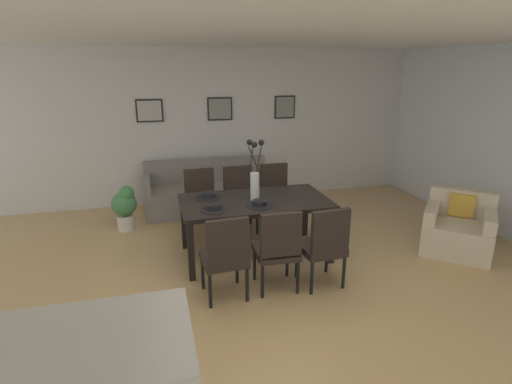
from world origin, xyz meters
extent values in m
plane|color=tan|center=(0.00, 0.00, 0.00)|extent=(9.00, 9.00, 0.00)
cube|color=silver|center=(0.00, 3.25, 1.30)|extent=(9.00, 0.10, 2.60)
cube|color=white|center=(0.00, 0.40, 2.64)|extent=(9.00, 7.20, 0.08)
cube|color=black|center=(0.11, 0.82, 0.71)|extent=(1.80, 0.99, 0.05)
cube|color=black|center=(0.95, 1.25, 0.34)|extent=(0.07, 0.07, 0.69)
cube|color=black|center=(-0.73, 1.25, 0.34)|extent=(0.07, 0.07, 0.69)
cube|color=black|center=(0.95, 0.38, 0.34)|extent=(0.07, 0.07, 0.69)
cube|color=black|center=(-0.73, 0.38, 0.34)|extent=(0.07, 0.07, 0.69)
cube|color=black|center=(-0.43, -0.01, 0.42)|extent=(0.47, 0.47, 0.08)
cube|color=black|center=(-0.42, -0.20, 0.68)|extent=(0.42, 0.09, 0.48)
cylinder|color=black|center=(-0.26, 0.19, 0.19)|extent=(0.04, 0.04, 0.38)
cylinder|color=black|center=(-0.64, 0.16, 0.19)|extent=(0.04, 0.04, 0.38)
cylinder|color=black|center=(-0.23, -0.19, 0.19)|extent=(0.04, 0.04, 0.38)
cylinder|color=black|center=(-0.61, -0.22, 0.19)|extent=(0.04, 0.04, 0.38)
cube|color=black|center=(-0.44, 1.63, 0.42)|extent=(0.46, 0.46, 0.08)
cube|color=black|center=(-0.45, 1.82, 0.68)|extent=(0.42, 0.08, 0.48)
cylinder|color=black|center=(-0.62, 1.44, 0.19)|extent=(0.04, 0.04, 0.38)
cylinder|color=black|center=(-0.24, 1.45, 0.19)|extent=(0.04, 0.04, 0.38)
cylinder|color=black|center=(-0.64, 1.82, 0.19)|extent=(0.04, 0.04, 0.38)
cylinder|color=black|center=(-0.26, 1.83, 0.19)|extent=(0.04, 0.04, 0.38)
cube|color=black|center=(0.13, 0.01, 0.42)|extent=(0.46, 0.46, 0.08)
cube|color=black|center=(0.12, -0.18, 0.68)|extent=(0.42, 0.08, 0.48)
cylinder|color=black|center=(0.33, 0.20, 0.19)|extent=(0.04, 0.04, 0.38)
cylinder|color=black|center=(-0.05, 0.21, 0.19)|extent=(0.04, 0.04, 0.38)
cylinder|color=black|center=(0.31, -0.18, 0.19)|extent=(0.04, 0.04, 0.38)
cylinder|color=black|center=(-0.07, -0.17, 0.19)|extent=(0.04, 0.04, 0.38)
cube|color=black|center=(0.12, 1.65, 0.42)|extent=(0.45, 0.45, 0.08)
cube|color=black|center=(0.12, 1.84, 0.68)|extent=(0.42, 0.07, 0.48)
cylinder|color=black|center=(-0.07, 1.46, 0.19)|extent=(0.04, 0.04, 0.38)
cylinder|color=black|center=(0.31, 1.46, 0.19)|extent=(0.04, 0.04, 0.38)
cylinder|color=black|center=(-0.07, 1.84, 0.19)|extent=(0.04, 0.04, 0.38)
cylinder|color=black|center=(0.31, 1.84, 0.19)|extent=(0.04, 0.04, 0.38)
cube|color=black|center=(0.63, -0.03, 0.42)|extent=(0.47, 0.47, 0.08)
cube|color=black|center=(0.64, -0.22, 0.68)|extent=(0.42, 0.09, 0.48)
cylinder|color=black|center=(0.80, 0.17, 0.19)|extent=(0.04, 0.04, 0.38)
cylinder|color=black|center=(0.42, 0.14, 0.19)|extent=(0.04, 0.04, 0.38)
cylinder|color=black|center=(0.83, -0.21, 0.19)|extent=(0.04, 0.04, 0.38)
cylinder|color=black|center=(0.45, -0.24, 0.19)|extent=(0.04, 0.04, 0.38)
cube|color=black|center=(0.67, 1.66, 0.42)|extent=(0.44, 0.44, 0.08)
cube|color=black|center=(0.67, 1.85, 0.68)|extent=(0.42, 0.06, 0.48)
cylinder|color=black|center=(0.48, 1.47, 0.19)|extent=(0.04, 0.04, 0.38)
cylinder|color=black|center=(0.86, 1.47, 0.19)|extent=(0.04, 0.04, 0.38)
cylinder|color=black|center=(0.48, 1.85, 0.19)|extent=(0.04, 0.04, 0.38)
cylinder|color=black|center=(0.86, 1.85, 0.19)|extent=(0.04, 0.04, 0.38)
cylinder|color=silver|center=(0.11, 0.82, 0.91)|extent=(0.11, 0.11, 0.34)
cylinder|color=black|center=(0.17, 0.83, 1.24)|extent=(0.05, 0.12, 0.37)
sphere|color=black|center=(0.20, 0.84, 1.44)|extent=(0.07, 0.07, 0.07)
cylinder|color=black|center=(0.08, 0.87, 1.24)|extent=(0.08, 0.05, 0.38)
sphere|color=black|center=(0.07, 0.89, 1.44)|extent=(0.07, 0.07, 0.07)
cylinder|color=black|center=(0.09, 0.76, 1.24)|extent=(0.15, 0.06, 0.36)
sphere|color=black|center=(0.08, 0.73, 1.44)|extent=(0.07, 0.07, 0.07)
cylinder|color=black|center=(-0.43, 0.59, 0.74)|extent=(0.32, 0.32, 0.01)
cylinder|color=black|center=(-0.43, 0.59, 0.78)|extent=(0.17, 0.17, 0.06)
cylinder|color=black|center=(-0.43, 0.59, 0.79)|extent=(0.13, 0.13, 0.04)
cylinder|color=black|center=(-0.43, 1.04, 0.74)|extent=(0.32, 0.32, 0.01)
cylinder|color=black|center=(-0.43, 1.04, 0.78)|extent=(0.17, 0.17, 0.06)
cylinder|color=black|center=(-0.43, 1.04, 0.79)|extent=(0.13, 0.13, 0.04)
cylinder|color=black|center=(0.11, 0.59, 0.74)|extent=(0.32, 0.32, 0.01)
cylinder|color=black|center=(0.11, 0.59, 0.78)|extent=(0.17, 0.17, 0.06)
cylinder|color=black|center=(0.11, 0.59, 0.79)|extent=(0.13, 0.13, 0.04)
cube|color=gray|center=(-0.20, 2.65, 0.21)|extent=(2.06, 0.84, 0.42)
cube|color=gray|center=(-0.20, 2.99, 0.61)|extent=(2.06, 0.16, 0.38)
cube|color=gray|center=(0.78, 2.65, 0.52)|extent=(0.10, 0.84, 0.20)
cube|color=gray|center=(-1.18, 2.65, 0.52)|extent=(0.10, 0.84, 0.20)
cube|color=beige|center=(2.66, 0.27, 0.20)|extent=(1.13, 1.13, 0.40)
cube|color=beige|center=(2.88, 0.50, 0.57)|extent=(0.70, 0.66, 0.35)
cube|color=beige|center=(2.89, 0.03, 0.49)|extent=(0.57, 0.59, 0.18)
cube|color=beige|center=(2.41, 0.48, 0.49)|extent=(0.57, 0.59, 0.18)
cube|color=gold|center=(2.81, 0.43, 0.56)|extent=(0.27, 0.26, 0.30)
cube|color=#A8A399|center=(-1.65, -1.74, 0.90)|extent=(1.45, 0.81, 0.04)
cube|color=black|center=(-1.05, 3.18, 1.61)|extent=(0.43, 0.02, 0.37)
cube|color=#B2B2AD|center=(-1.05, 3.17, 1.61)|extent=(0.38, 0.01, 0.32)
cube|color=black|center=(0.11, 3.18, 1.61)|extent=(0.42, 0.02, 0.39)
cube|color=gray|center=(0.11, 3.17, 1.61)|extent=(0.37, 0.01, 0.34)
cube|color=black|center=(1.27, 3.18, 1.61)|extent=(0.37, 0.02, 0.40)
cube|color=gray|center=(1.27, 3.17, 1.61)|extent=(0.32, 0.01, 0.35)
cylinder|color=silver|center=(-1.51, 2.10, 0.11)|extent=(0.24, 0.24, 0.22)
sphere|color=#42844C|center=(-1.51, 2.10, 0.40)|extent=(0.36, 0.36, 0.36)
sphere|color=#42844C|center=(-1.46, 2.07, 0.56)|extent=(0.22, 0.22, 0.22)
camera|label=1|loc=(-1.06, -3.71, 2.31)|focal=28.32mm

